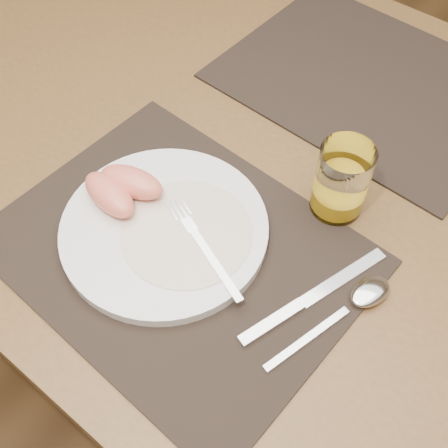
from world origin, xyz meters
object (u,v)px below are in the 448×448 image
Objects in this scene: table at (281,194)px; plate at (164,229)px; placemat_near at (179,251)px; placemat_far at (369,81)px; fork at (198,239)px; spoon at (361,298)px; knife at (302,303)px; juice_glass at (341,183)px.

table is 0.24m from plate.
placemat_near is at bearing -93.92° from table.
placemat_near is at bearing -93.21° from placemat_far.
placemat_far is at bearing 86.79° from placemat_near.
plate is (-0.06, -0.43, 0.01)m from placemat_far.
spoon is at bearing 16.95° from fork.
fork is (-0.01, -0.42, 0.02)m from placemat_far.
table is 3.11× the size of placemat_far.
placemat_near is 0.17m from knife.
plate reaches higher than placemat_far.
plate is 2.55× the size of juice_glass.
placemat_near is at bearing -168.34° from knife.
plate is (-0.03, 0.01, 0.01)m from placemat_near.
juice_glass is at bearing 58.50° from fork.
juice_glass is (0.15, 0.18, 0.04)m from plate.
knife is (0.15, -0.19, 0.09)m from table.
knife is at bearing -137.37° from spoon.
spoon is at bearing 20.58° from placemat_near.
table is at bearing -92.51° from placemat_far.
placemat_near is 1.67× the size of plate.
plate is 0.05m from fork.
placemat_far is 2.10× the size of knife.
plate is 0.24m from juice_glass.
knife is at bearing 11.66° from placemat_near.
juice_glass reaches higher than plate.
table is 0.23m from fork.
placemat_far is 4.25× the size of juice_glass.
juice_glass is at bearing 107.78° from knife.
table is 7.36× the size of spoon.
spoon is 0.15m from juice_glass.
table is 6.53× the size of knife.
juice_glass is at bearing 133.94° from spoon.
spoon is 1.79× the size of juice_glass.
knife is 1.13× the size of spoon.
juice_glass reaches higher than spoon.
knife is (0.14, -0.41, 0.00)m from placemat_far.
placemat_near is 4.25× the size of juice_glass.
placemat_far is at bearing 110.33° from juice_glass.
placemat_far is 1.67× the size of plate.
placemat_near is at bearing -16.59° from plate.
placemat_far is 2.67× the size of fork.
fork is (0.05, 0.01, 0.01)m from plate.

